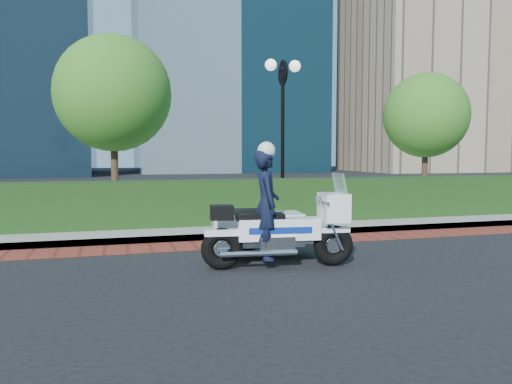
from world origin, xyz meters
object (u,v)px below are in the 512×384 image
object	(u,v)px
lamppost	(283,111)
police_motorcycle	(268,222)
tree_c	(426,116)
tree_b	(113,94)

from	to	relation	value
lamppost	police_motorcycle	world-z (taller)	lamppost
lamppost	tree_c	world-z (taller)	tree_c
tree_b	police_motorcycle	xyz separation A→B (m)	(2.32, -6.84, -2.76)
tree_b	police_motorcycle	distance (m)	7.73
tree_b	tree_c	bearing A→B (deg)	-0.00
lamppost	tree_b	distance (m)	4.71
lamppost	tree_b	xyz separation A→B (m)	(-4.50, 1.30, 0.48)
police_motorcycle	tree_c	bearing A→B (deg)	48.71
lamppost	tree_c	distance (m)	5.65
tree_b	police_motorcycle	world-z (taller)	tree_b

